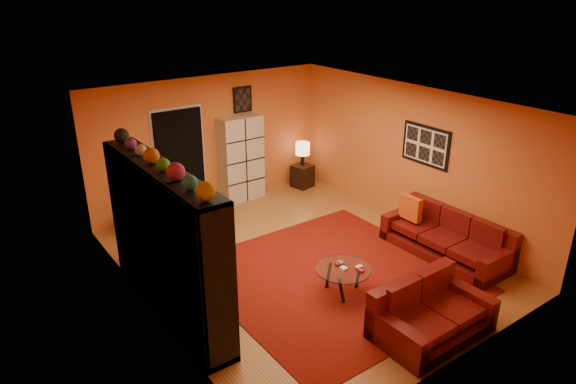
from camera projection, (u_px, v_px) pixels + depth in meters
floor at (301, 260)px, 8.43m from camera, size 6.00×6.00×0.00m
ceiling at (303, 104)px, 7.44m from camera, size 6.00×6.00×0.00m
wall_back at (211, 141)px, 10.19m from camera, size 6.00×0.00×6.00m
wall_front at (465, 269)px, 5.69m from camera, size 6.00×0.00×6.00m
wall_left at (147, 229)px, 6.59m from camera, size 0.00×6.00×6.00m
wall_right at (412, 157)px, 9.29m from camera, size 0.00×6.00×6.00m
rug at (333, 276)px, 7.96m from camera, size 3.60×3.60×0.01m
doorway at (180, 162)px, 9.89m from camera, size 0.95×0.10×2.04m
wall_art_right at (426, 145)px, 8.94m from camera, size 0.03×1.00×0.70m
wall_art_back at (242, 99)px, 10.29m from camera, size 0.42×0.03×0.52m
entertainment_unit at (165, 242)px, 6.81m from camera, size 0.45×3.00×2.10m
tv at (172, 246)px, 6.78m from camera, size 1.01×0.13×0.58m
sofa at (448, 238)px, 8.54m from camera, size 0.89×2.14×0.85m
loveseat at (427, 312)px, 6.63m from camera, size 1.53×0.92×0.85m
throw_pillow at (411, 208)px, 8.84m from camera, size 0.12×0.42×0.42m
coffee_table at (343, 271)px, 7.42m from camera, size 0.81×0.81×0.40m
storage_cabinet at (241, 159)px, 10.51m from camera, size 0.88×0.40×1.76m
bowl_chair at (145, 216)px, 9.29m from camera, size 0.69×0.69×0.56m
side_table at (302, 176)px, 11.38m from camera, size 0.47×0.47×0.50m
table_lamp at (303, 149)px, 11.14m from camera, size 0.31×0.31×0.52m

